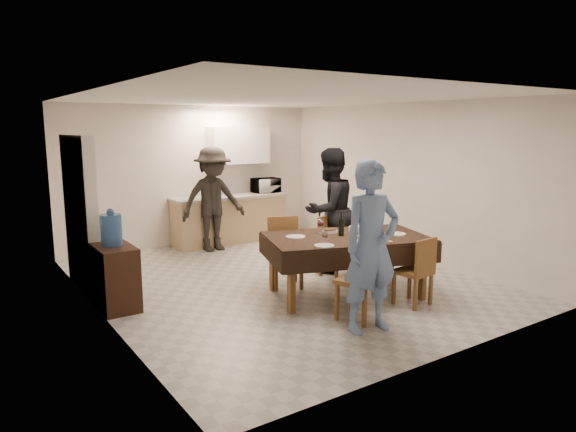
{
  "coord_description": "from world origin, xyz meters",
  "views": [
    {
      "loc": [
        -3.9,
        -6.02,
        2.2
      ],
      "look_at": [
        -0.05,
        -0.3,
        1.0
      ],
      "focal_mm": 32.0,
      "sensor_mm": 36.0,
      "label": 1
    }
  ],
  "objects_px": {
    "dining_table": "(346,239)",
    "savoury_tart": "(372,238)",
    "water_jug": "(111,230)",
    "water_pitcher": "(369,225)",
    "microwave": "(266,185)",
    "person_far": "(329,210)",
    "console": "(114,276)",
    "person_near": "(371,247)",
    "wine_bottle": "(341,224)",
    "person_kitchen": "(213,199)"
  },
  "relations": [
    {
      "from": "person_near",
      "to": "person_far",
      "type": "height_order",
      "value": "person_far"
    },
    {
      "from": "water_jug",
      "to": "wine_bottle",
      "type": "height_order",
      "value": "water_jug"
    },
    {
      "from": "water_jug",
      "to": "person_kitchen",
      "type": "height_order",
      "value": "person_kitchen"
    },
    {
      "from": "console",
      "to": "person_far",
      "type": "height_order",
      "value": "person_far"
    },
    {
      "from": "person_far",
      "to": "water_pitcher",
      "type": "bearing_deg",
      "value": 71.82
    },
    {
      "from": "console",
      "to": "microwave",
      "type": "xyz_separation_m",
      "value": [
        3.7,
        2.45,
        0.66
      ]
    },
    {
      "from": "console",
      "to": "water_pitcher",
      "type": "distance_m",
      "value": 3.32
    },
    {
      "from": "water_pitcher",
      "to": "person_far",
      "type": "bearing_deg",
      "value": 79.7
    },
    {
      "from": "water_jug",
      "to": "microwave",
      "type": "relative_size",
      "value": 0.73
    },
    {
      "from": "water_jug",
      "to": "person_far",
      "type": "distance_m",
      "value": 3.22
    },
    {
      "from": "wine_bottle",
      "to": "person_near",
      "type": "xyz_separation_m",
      "value": [
        -0.5,
        -1.1,
        -0.02
      ]
    },
    {
      "from": "microwave",
      "to": "person_near",
      "type": "height_order",
      "value": "person_near"
    },
    {
      "from": "microwave",
      "to": "savoury_tart",
      "type": "bearing_deg",
      "value": 77.03
    },
    {
      "from": "water_jug",
      "to": "wine_bottle",
      "type": "relative_size",
      "value": 1.23
    },
    {
      "from": "person_kitchen",
      "to": "person_near",
      "type": "bearing_deg",
      "value": -92.81
    },
    {
      "from": "console",
      "to": "person_near",
      "type": "relative_size",
      "value": 0.45
    },
    {
      "from": "wine_bottle",
      "to": "person_kitchen",
      "type": "distance_m",
      "value": 3.22
    },
    {
      "from": "console",
      "to": "wine_bottle",
      "type": "height_order",
      "value": "wine_bottle"
    },
    {
      "from": "savoury_tart",
      "to": "person_kitchen",
      "type": "relative_size",
      "value": 0.22
    },
    {
      "from": "dining_table",
      "to": "microwave",
      "type": "relative_size",
      "value": 4.5
    },
    {
      "from": "dining_table",
      "to": "person_near",
      "type": "relative_size",
      "value": 1.24
    },
    {
      "from": "console",
      "to": "wine_bottle",
      "type": "distance_m",
      "value": 2.93
    },
    {
      "from": "console",
      "to": "person_far",
      "type": "distance_m",
      "value": 3.26
    },
    {
      "from": "water_pitcher",
      "to": "wine_bottle",
      "type": "bearing_deg",
      "value": 165.96
    },
    {
      "from": "water_pitcher",
      "to": "savoury_tart",
      "type": "bearing_deg",
      "value": -127.15
    },
    {
      "from": "water_jug",
      "to": "water_pitcher",
      "type": "height_order",
      "value": "water_jug"
    },
    {
      "from": "water_jug",
      "to": "savoury_tart",
      "type": "distance_m",
      "value": 3.21
    },
    {
      "from": "savoury_tart",
      "to": "person_near",
      "type": "distance_m",
      "value": 0.94
    },
    {
      "from": "microwave",
      "to": "person_far",
      "type": "distance_m",
      "value": 2.71
    },
    {
      "from": "savoury_tart",
      "to": "microwave",
      "type": "relative_size",
      "value": 0.79
    },
    {
      "from": "person_far",
      "to": "person_kitchen",
      "type": "xyz_separation_m",
      "value": [
        -0.89,
        2.21,
        -0.02
      ]
    },
    {
      "from": "dining_table",
      "to": "wine_bottle",
      "type": "relative_size",
      "value": 7.58
    },
    {
      "from": "dining_table",
      "to": "savoury_tart",
      "type": "height_order",
      "value": "savoury_tart"
    },
    {
      "from": "console",
      "to": "person_near",
      "type": "distance_m",
      "value": 3.17
    },
    {
      "from": "microwave",
      "to": "person_kitchen",
      "type": "bearing_deg",
      "value": 18.06
    },
    {
      "from": "savoury_tart",
      "to": "person_far",
      "type": "relative_size",
      "value": 0.21
    },
    {
      "from": "dining_table",
      "to": "savoury_tart",
      "type": "relative_size",
      "value": 5.72
    },
    {
      "from": "water_pitcher",
      "to": "microwave",
      "type": "distance_m",
      "value": 3.82
    },
    {
      "from": "savoury_tart",
      "to": "microwave",
      "type": "distance_m",
      "value": 4.2
    },
    {
      "from": "water_pitcher",
      "to": "savoury_tart",
      "type": "relative_size",
      "value": 0.54
    },
    {
      "from": "dining_table",
      "to": "console",
      "type": "xyz_separation_m",
      "value": [
        -2.66,
        1.26,
        -0.37
      ]
    },
    {
      "from": "console",
      "to": "microwave",
      "type": "relative_size",
      "value": 1.64
    },
    {
      "from": "console",
      "to": "savoury_tart",
      "type": "relative_size",
      "value": 2.08
    },
    {
      "from": "dining_table",
      "to": "person_kitchen",
      "type": "height_order",
      "value": "person_kitchen"
    },
    {
      "from": "water_jug",
      "to": "water_pitcher",
      "type": "xyz_separation_m",
      "value": [
        3.01,
        -1.31,
        -0.06
      ]
    },
    {
      "from": "water_pitcher",
      "to": "person_far",
      "type": "height_order",
      "value": "person_far"
    },
    {
      "from": "water_pitcher",
      "to": "person_near",
      "type": "bearing_deg",
      "value": -131.99
    },
    {
      "from": "water_jug",
      "to": "water_pitcher",
      "type": "relative_size",
      "value": 1.72
    },
    {
      "from": "savoury_tart",
      "to": "water_jug",
      "type": "bearing_deg",
      "value": 149.31
    },
    {
      "from": "microwave",
      "to": "console",
      "type": "bearing_deg",
      "value": 33.53
    }
  ]
}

